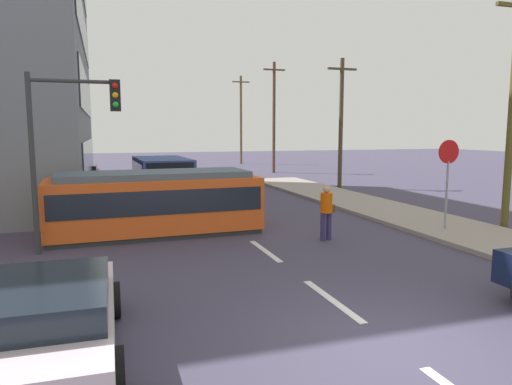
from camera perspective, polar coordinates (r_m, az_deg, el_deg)
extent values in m
plane|color=#413B51|center=(16.77, -3.36, -3.86)|extent=(120.00, 120.00, 0.00)
cube|color=gray|center=(16.49, 24.13, -4.45)|extent=(3.20, 36.00, 0.14)
cube|color=silver|center=(9.51, 9.23, -12.79)|extent=(0.16, 2.40, 0.01)
cube|color=silver|center=(13.03, 1.12, -7.12)|extent=(0.16, 2.40, 0.01)
cube|color=silver|center=(21.81, -6.85, -1.27)|extent=(0.16, 2.40, 0.01)
cube|color=silver|center=(27.67, -9.26, 0.53)|extent=(0.16, 2.40, 0.01)
cube|color=#2D3847|center=(25.63, -19.66, 3.95)|extent=(0.06, 15.11, 1.92)
cube|color=#2D3847|center=(25.66, -19.98, 11.10)|extent=(0.06, 15.11, 1.92)
cube|color=#2D3847|center=(26.08, -20.30, 18.12)|extent=(0.06, 15.11, 1.92)
cube|color=#E5551D|center=(15.41, -12.20, -1.31)|extent=(6.68, 2.74, 1.67)
cube|color=#2D2D2D|center=(15.57, -12.11, -4.62)|extent=(6.54, 2.61, 0.15)
cube|color=#4B5A68|center=(15.29, -12.30, 2.14)|extent=(6.00, 2.34, 0.20)
cube|color=#1E232D|center=(15.38, -12.22, -0.58)|extent=(6.41, 2.77, 0.73)
cube|color=#3B519A|center=(24.79, -11.37, 2.27)|extent=(2.70, 5.22, 1.63)
cube|color=black|center=(22.30, -10.39, 2.36)|extent=(2.25, 0.21, 0.98)
cube|color=black|center=(24.77, -11.39, 2.94)|extent=(2.71, 4.45, 0.65)
cylinder|color=black|center=(23.25, -10.71, 0.30)|extent=(2.58, 1.00, 0.90)
cylinder|color=black|center=(26.47, -11.89, 1.13)|extent=(2.58, 1.00, 0.90)
cylinder|color=#302956|center=(14.32, 8.16, -4.14)|extent=(0.16, 0.16, 0.85)
cylinder|color=#302956|center=(14.41, 8.88, -4.08)|extent=(0.16, 0.16, 0.85)
cylinder|color=#E55505|center=(14.24, 8.58, -1.25)|extent=(0.36, 0.36, 0.60)
sphere|color=tan|center=(14.19, 8.61, 0.38)|extent=(0.22, 0.22, 0.22)
cube|color=#5C3810|center=(14.41, 9.26, -1.97)|extent=(0.22, 0.20, 0.24)
cube|color=silver|center=(7.60, -23.78, -14.52)|extent=(1.82, 4.41, 0.55)
cube|color=black|center=(7.30, -24.11, -11.48)|extent=(1.65, 2.43, 0.40)
cylinder|color=black|center=(9.03, -28.45, -12.61)|extent=(0.23, 0.64, 0.64)
cylinder|color=black|center=(8.85, -16.93, -12.43)|extent=(0.23, 0.64, 0.64)
cylinder|color=black|center=(6.43, -16.74, -20.28)|extent=(0.23, 0.64, 0.64)
cube|color=#A70B0C|center=(19.39, -21.26, -1.28)|extent=(1.89, 4.60, 0.55)
cube|color=black|center=(19.18, -21.37, 0.06)|extent=(1.70, 2.55, 0.40)
cylinder|color=black|center=(20.86, -23.38, -1.35)|extent=(0.23, 0.64, 0.64)
cylinder|color=black|center=(20.72, -18.49, -1.17)|extent=(0.23, 0.64, 0.64)
cylinder|color=black|center=(18.18, -24.37, -2.61)|extent=(0.23, 0.64, 0.64)
cylinder|color=black|center=(18.02, -18.75, -2.42)|extent=(0.23, 0.64, 0.64)
cube|color=#274E3D|center=(25.24, -21.52, 0.61)|extent=(1.72, 4.27, 0.55)
cube|color=black|center=(25.04, -21.59, 1.66)|extent=(1.58, 2.35, 0.40)
cylinder|color=black|center=(26.59, -23.19, 0.43)|extent=(0.22, 0.64, 0.64)
cylinder|color=black|center=(26.49, -19.48, 0.58)|extent=(0.22, 0.64, 0.64)
cylinder|color=black|center=(24.06, -23.71, -0.27)|extent=(0.22, 0.64, 0.64)
cylinder|color=black|center=(23.95, -19.62, -0.11)|extent=(0.22, 0.64, 0.64)
cube|color=#A01110|center=(31.70, -20.31, 1.96)|extent=(1.88, 4.60, 0.55)
cube|color=black|center=(31.51, -20.37, 2.79)|extent=(1.70, 2.54, 0.40)
cylinder|color=black|center=(33.14, -21.73, 1.77)|extent=(0.23, 0.64, 0.64)
cylinder|color=black|center=(33.05, -18.61, 1.89)|extent=(0.23, 0.64, 0.64)
cylinder|color=black|center=(30.42, -22.13, 1.29)|extent=(0.23, 0.64, 0.64)
cylinder|color=black|center=(30.31, -18.73, 1.42)|extent=(0.23, 0.64, 0.64)
cylinder|color=gray|center=(16.38, 22.20, -0.28)|extent=(0.07, 0.07, 2.20)
cylinder|color=red|center=(16.27, 22.44, 4.62)|extent=(0.76, 0.04, 0.76)
cylinder|color=#333333|center=(13.64, -25.56, 3.02)|extent=(0.14, 0.14, 4.80)
cylinder|color=#333333|center=(13.58, -21.49, 12.52)|extent=(2.15, 0.10, 0.10)
cube|color=black|center=(13.53, -16.79, 11.25)|extent=(0.28, 0.24, 0.84)
sphere|color=red|center=(13.42, -16.82, 12.35)|extent=(0.16, 0.16, 0.16)
sphere|color=gold|center=(13.40, -16.78, 11.29)|extent=(0.16, 0.16, 0.16)
sphere|color=green|center=(13.39, -16.74, 10.22)|extent=(0.16, 0.16, 0.16)
cylinder|color=brown|center=(17.64, 28.75, 8.63)|extent=(0.24, 0.24, 7.86)
cylinder|color=#4E3F2C|center=(27.73, 10.31, 8.20)|extent=(0.24, 0.24, 7.43)
cube|color=#4E3F2C|center=(27.96, 10.46, 14.59)|extent=(1.80, 0.12, 0.12)
cylinder|color=brown|center=(37.69, 2.20, 9.05)|extent=(0.24, 0.24, 8.72)
cube|color=brown|center=(37.99, 2.23, 14.73)|extent=(1.80, 0.12, 0.12)
cylinder|color=brown|center=(48.23, -1.85, 8.79)|extent=(0.24, 0.24, 8.87)
cube|color=brown|center=(48.48, -1.87, 13.33)|extent=(1.80, 0.12, 0.12)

